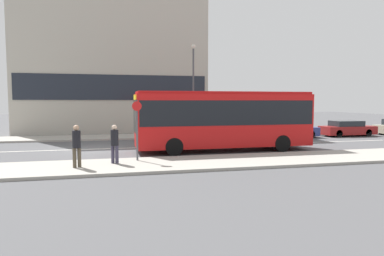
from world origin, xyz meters
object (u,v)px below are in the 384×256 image
parked_car_1 (347,129)px  pedestrian_down_pavement (115,142)px  bus_stop_sign (137,126)px  street_lamp (193,81)px  parked_car_0 (291,130)px  pedestrian_near_stop (77,143)px  city_bus (224,117)px

parked_car_1 → pedestrian_down_pavement: 21.11m
bus_stop_sign → street_lamp: street_lamp is taller
parked_car_0 → pedestrian_down_pavement: (-13.87, -9.13, 0.50)m
pedestrian_near_stop → pedestrian_down_pavement: 1.67m
city_bus → pedestrian_near_stop: city_bus is taller
bus_stop_sign → pedestrian_down_pavement: bearing=-152.3°
parked_car_0 → parked_car_1: size_ratio=0.89×
pedestrian_near_stop → bus_stop_sign: size_ratio=0.63×
parked_car_1 → bus_stop_sign: (-17.98, -8.61, 1.15)m
parked_car_0 → pedestrian_down_pavement: size_ratio=2.30×
parked_car_0 → bus_stop_sign: bearing=-146.2°
bus_stop_sign → parked_car_1: bearing=25.6°
city_bus → parked_car_1: bearing=27.1°
street_lamp → pedestrian_near_stop: bearing=-123.4°
city_bus → parked_car_0: size_ratio=2.58×
parked_car_0 → bus_stop_sign: size_ratio=1.41×
pedestrian_near_stop → city_bus: bearing=-174.2°
city_bus → street_lamp: size_ratio=1.40×
city_bus → parked_car_0: city_bus is taller
parked_car_1 → bus_stop_sign: bus_stop_sign is taller
pedestrian_down_pavement → parked_car_0: bearing=61.5°
parked_car_1 → parked_car_0: bearing=-179.7°
street_lamp → parked_car_0: bearing=-16.8°
parked_car_1 → street_lamp: 13.45m
pedestrian_near_stop → pedestrian_down_pavement: pedestrian_near_stop is taller
bus_stop_sign → pedestrian_near_stop: bearing=-156.1°
parked_car_0 → street_lamp: bearing=163.2°
pedestrian_near_stop → pedestrian_down_pavement: size_ratio=1.03×
city_bus → parked_car_0: (7.62, 5.67, -1.36)m
city_bus → pedestrian_near_stop: (-7.80, -4.06, -0.83)m
city_bus → pedestrian_near_stop: 8.83m
pedestrian_down_pavement → bus_stop_sign: size_ratio=0.61×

